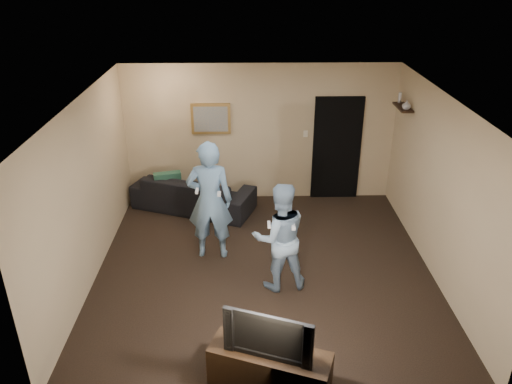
{
  "coord_description": "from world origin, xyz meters",
  "views": [
    {
      "loc": [
        -0.25,
        -6.33,
        4.33
      ],
      "look_at": [
        -0.12,
        0.3,
        1.15
      ],
      "focal_mm": 35.0,
      "sensor_mm": 36.0,
      "label": 1
    }
  ],
  "objects_px": {
    "television": "(270,332)",
    "wii_player_right": "(280,237)",
    "wii_player_left": "(210,201)",
    "tv_console": "(270,368)",
    "sofa": "(193,192)"
  },
  "relations": [
    {
      "from": "television",
      "to": "wii_player_right",
      "type": "relative_size",
      "value": 0.6
    },
    {
      "from": "television",
      "to": "wii_player_right",
      "type": "height_order",
      "value": "wii_player_right"
    },
    {
      "from": "tv_console",
      "to": "wii_player_right",
      "type": "xyz_separation_m",
      "value": [
        0.21,
        1.86,
        0.55
      ]
    },
    {
      "from": "television",
      "to": "wii_player_left",
      "type": "bearing_deg",
      "value": 126.36
    },
    {
      "from": "wii_player_right",
      "to": "television",
      "type": "bearing_deg",
      "value": -96.56
    },
    {
      "from": "wii_player_right",
      "to": "wii_player_left",
      "type": "bearing_deg",
      "value": 140.32
    },
    {
      "from": "sofa",
      "to": "television",
      "type": "height_order",
      "value": "television"
    },
    {
      "from": "wii_player_right",
      "to": "tv_console",
      "type": "bearing_deg",
      "value": -96.56
    },
    {
      "from": "tv_console",
      "to": "wii_player_left",
      "type": "relative_size",
      "value": 0.69
    },
    {
      "from": "wii_player_left",
      "to": "wii_player_right",
      "type": "height_order",
      "value": "wii_player_left"
    },
    {
      "from": "sofa",
      "to": "wii_player_right",
      "type": "bearing_deg",
      "value": 141.06
    },
    {
      "from": "tv_console",
      "to": "wii_player_right",
      "type": "distance_m",
      "value": 1.95
    },
    {
      "from": "tv_console",
      "to": "television",
      "type": "relative_size",
      "value": 1.37
    },
    {
      "from": "wii_player_left",
      "to": "sofa",
      "type": "bearing_deg",
      "value": 105.03
    },
    {
      "from": "television",
      "to": "wii_player_right",
      "type": "xyz_separation_m",
      "value": [
        0.21,
        1.86,
        0.04
      ]
    }
  ]
}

